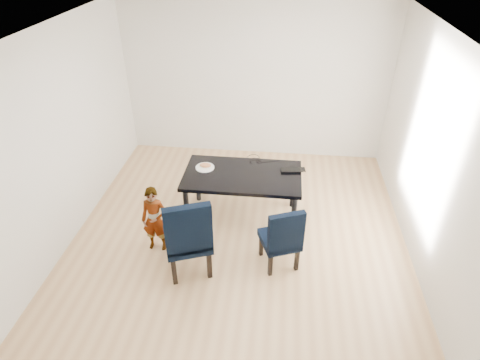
# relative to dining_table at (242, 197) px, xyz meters

# --- Properties ---
(floor) EXTENTS (4.50, 5.00, 0.01)m
(floor) POSITION_rel_dining_table_xyz_m (0.00, -0.50, -0.38)
(floor) COLOR tan
(floor) RESTS_ON ground
(ceiling) EXTENTS (4.50, 5.00, 0.01)m
(ceiling) POSITION_rel_dining_table_xyz_m (0.00, -0.50, 2.33)
(ceiling) COLOR white
(ceiling) RESTS_ON wall_back
(wall_back) EXTENTS (4.50, 0.01, 2.70)m
(wall_back) POSITION_rel_dining_table_xyz_m (0.00, 2.00, 0.98)
(wall_back) COLOR silver
(wall_back) RESTS_ON ground
(wall_front) EXTENTS (4.50, 0.01, 2.70)m
(wall_front) POSITION_rel_dining_table_xyz_m (0.00, -3.00, 0.98)
(wall_front) COLOR white
(wall_front) RESTS_ON ground
(wall_left) EXTENTS (0.01, 5.00, 2.70)m
(wall_left) POSITION_rel_dining_table_xyz_m (-2.25, -0.50, 0.98)
(wall_left) COLOR white
(wall_left) RESTS_ON ground
(wall_right) EXTENTS (0.01, 5.00, 2.70)m
(wall_right) POSITION_rel_dining_table_xyz_m (2.25, -0.50, 0.98)
(wall_right) COLOR silver
(wall_right) RESTS_ON ground
(dining_table) EXTENTS (1.60, 0.90, 0.75)m
(dining_table) POSITION_rel_dining_table_xyz_m (0.00, 0.00, 0.00)
(dining_table) COLOR black
(dining_table) RESTS_ON floor
(chair_left) EXTENTS (0.69, 0.71, 1.11)m
(chair_left) POSITION_rel_dining_table_xyz_m (-0.55, -1.06, 0.18)
(chair_left) COLOR black
(chair_left) RESTS_ON floor
(chair_right) EXTENTS (0.57, 0.58, 0.90)m
(chair_right) POSITION_rel_dining_table_xyz_m (0.55, -0.85, 0.08)
(chair_right) COLOR black
(chair_right) RESTS_ON floor
(child) EXTENTS (0.34, 0.23, 0.93)m
(child) POSITION_rel_dining_table_xyz_m (-1.04, -0.75, 0.09)
(child) COLOR #FF5F15
(child) RESTS_ON floor
(plate) EXTENTS (0.32, 0.32, 0.01)m
(plate) POSITION_rel_dining_table_xyz_m (-0.54, 0.11, 0.38)
(plate) COLOR white
(plate) RESTS_ON dining_table
(sandwich) EXTENTS (0.18, 0.11, 0.07)m
(sandwich) POSITION_rel_dining_table_xyz_m (-0.53, 0.10, 0.42)
(sandwich) COLOR #BC7243
(sandwich) RESTS_ON plate
(laptop) EXTENTS (0.36, 0.26, 0.03)m
(laptop) POSITION_rel_dining_table_xyz_m (0.68, 0.21, 0.39)
(laptop) COLOR black
(laptop) RESTS_ON dining_table
(cable_tangle) EXTENTS (0.20, 0.20, 0.01)m
(cable_tangle) POSITION_rel_dining_table_xyz_m (0.15, 0.35, 0.38)
(cable_tangle) COLOR black
(cable_tangle) RESTS_ON dining_table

